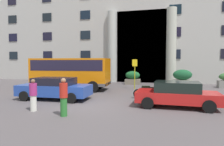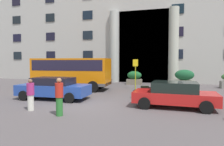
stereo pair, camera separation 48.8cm
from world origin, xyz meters
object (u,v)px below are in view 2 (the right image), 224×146
(hedge_planter_west, at_px, (134,78))
(scooter_by_planter, at_px, (147,91))
(hedge_planter_far_west, at_px, (105,77))
(parked_compact_extra, at_px, (174,94))
(pedestrian_man_red_shirt, at_px, (59,97))
(parked_coupe_end, at_px, (54,88))
(pedestrian_woman_with_bag, at_px, (31,95))
(bus_stop_sign, at_px, (135,71))
(hedge_planter_east, at_px, (184,78))
(orange_minibus, at_px, (72,71))

(hedge_planter_west, xyz_separation_m, scooter_by_planter, (2.19, -7.71, -0.22))
(hedge_planter_far_west, xyz_separation_m, scooter_by_planter, (5.30, -7.09, -0.31))
(parked_compact_extra, distance_m, scooter_by_planter, 2.85)
(hedge_planter_far_west, relative_size, pedestrian_man_red_shirt, 0.93)
(parked_coupe_end, bearing_deg, pedestrian_woman_with_bag, -81.04)
(hedge_planter_far_west, distance_m, parked_compact_extra, 11.69)
(bus_stop_sign, xyz_separation_m, scooter_by_planter, (1.46, -4.06, -1.16))
(hedge_planter_east, bearing_deg, scooter_by_planter, -110.42)
(parked_coupe_end, distance_m, pedestrian_man_red_shirt, 4.30)
(hedge_planter_east, xyz_separation_m, parked_compact_extra, (-1.10, -9.80, -0.09))
(orange_minibus, bearing_deg, parked_compact_extra, -32.72)
(parked_compact_extra, distance_m, pedestrian_man_red_shirt, 5.93)
(parked_coupe_end, distance_m, parked_compact_extra, 7.51)
(hedge_planter_west, height_order, scooter_by_planter, hedge_planter_west)
(pedestrian_woman_with_bag, bearing_deg, orange_minibus, 79.14)
(hedge_planter_east, height_order, pedestrian_man_red_shirt, pedestrian_man_red_shirt)
(hedge_planter_east, bearing_deg, hedge_planter_far_west, -176.81)
(parked_compact_extra, bearing_deg, scooter_by_planter, 128.96)
(bus_stop_sign, relative_size, pedestrian_man_red_shirt, 1.53)
(bus_stop_sign, bearing_deg, pedestrian_man_red_shirt, -100.92)
(orange_minibus, relative_size, pedestrian_woman_with_bag, 4.24)
(hedge_planter_west, bearing_deg, pedestrian_man_red_shirt, -94.81)
(parked_coupe_end, height_order, scooter_by_planter, parked_coupe_end)
(parked_compact_extra, xyz_separation_m, pedestrian_woman_with_bag, (-6.90, -2.71, 0.09))
(hedge_planter_west, bearing_deg, parked_compact_extra, -68.66)
(scooter_by_planter, bearing_deg, bus_stop_sign, 94.58)
(parked_coupe_end, bearing_deg, hedge_planter_west, 67.17)
(parked_compact_extra, bearing_deg, bus_stop_sign, 118.48)
(hedge_planter_far_west, relative_size, hedge_planter_east, 0.85)
(scooter_by_planter, relative_size, pedestrian_man_red_shirt, 1.16)
(orange_minibus, xyz_separation_m, parked_coupe_end, (0.95, -4.32, -0.89))
(orange_minibus, height_order, pedestrian_woman_with_bag, orange_minibus)
(pedestrian_man_red_shirt, bearing_deg, bus_stop_sign, -24.96)
(scooter_by_planter, bearing_deg, pedestrian_woman_with_bag, -151.43)
(orange_minibus, distance_m, scooter_by_planter, 7.25)
(pedestrian_man_red_shirt, xyz_separation_m, pedestrian_woman_with_bag, (-1.90, 0.48, -0.07))
(pedestrian_man_red_shirt, bearing_deg, hedge_planter_far_west, -4.93)
(hedge_planter_west, xyz_separation_m, pedestrian_woman_with_bag, (-3.01, -12.68, 0.11))
(pedestrian_man_red_shirt, bearing_deg, parked_coupe_end, 21.55)
(hedge_planter_far_west, height_order, pedestrian_man_red_shirt, pedestrian_man_red_shirt)
(bus_stop_sign, relative_size, scooter_by_planter, 1.32)
(bus_stop_sign, xyz_separation_m, hedge_planter_far_west, (-3.84, 3.02, -0.85))
(hedge_planter_east, distance_m, parked_compact_extra, 9.86)
(pedestrian_man_red_shirt, bearing_deg, scooter_by_planter, -45.20)
(bus_stop_sign, bearing_deg, hedge_planter_east, 39.16)
(parked_coupe_end, height_order, parked_compact_extra, parked_coupe_end)
(parked_compact_extra, height_order, pedestrian_woman_with_bag, pedestrian_woman_with_bag)
(parked_compact_extra, bearing_deg, pedestrian_woman_with_bag, -156.70)
(bus_stop_sign, distance_m, pedestrian_woman_with_bag, 9.81)
(parked_coupe_end, bearing_deg, hedge_planter_far_west, 84.54)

